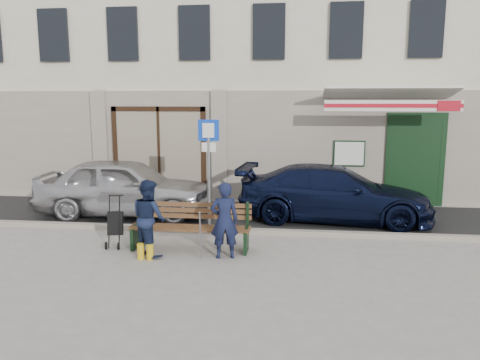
% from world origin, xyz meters
% --- Properties ---
extents(ground, '(80.00, 80.00, 0.00)m').
position_xyz_m(ground, '(0.00, 0.00, 0.00)').
color(ground, '#9E9991').
rests_on(ground, ground).
extents(asphalt_lane, '(60.00, 3.20, 0.01)m').
position_xyz_m(asphalt_lane, '(0.00, 3.10, 0.01)').
color(asphalt_lane, '#282828').
rests_on(asphalt_lane, ground).
extents(curb, '(60.00, 0.18, 0.12)m').
position_xyz_m(curb, '(0.00, 1.50, 0.06)').
color(curb, '#9E9384').
rests_on(curb, ground).
extents(building, '(20.00, 8.27, 10.00)m').
position_xyz_m(building, '(0.01, 8.45, 4.97)').
color(building, beige).
rests_on(building, ground).
extents(car_silver, '(4.48, 1.95, 1.50)m').
position_xyz_m(car_silver, '(-3.52, 2.81, 0.75)').
color(car_silver, '#BBBBC0').
rests_on(car_silver, ground).
extents(car_navy, '(4.84, 2.33, 1.36)m').
position_xyz_m(car_navy, '(1.76, 2.94, 0.68)').
color(car_navy, black).
rests_on(car_navy, ground).
extents(parking_sign, '(0.47, 0.08, 2.52)m').
position_xyz_m(parking_sign, '(-1.12, 1.68, 1.67)').
color(parking_sign, gray).
rests_on(parking_sign, ground).
extents(bench, '(2.40, 1.17, 0.98)m').
position_xyz_m(bench, '(-1.30, 0.29, 0.46)').
color(bench, brown).
rests_on(bench, ground).
extents(man, '(0.59, 0.46, 1.45)m').
position_xyz_m(man, '(-0.51, -0.11, 0.73)').
color(man, '#131936').
rests_on(man, ground).
extents(woman, '(0.91, 0.90, 1.48)m').
position_xyz_m(woman, '(-1.96, -0.13, 0.74)').
color(woman, '#151F3C').
rests_on(woman, ground).
extents(stroller, '(0.35, 0.46, 1.04)m').
position_xyz_m(stroller, '(-2.81, 0.30, 0.46)').
color(stroller, black).
rests_on(stroller, ground).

